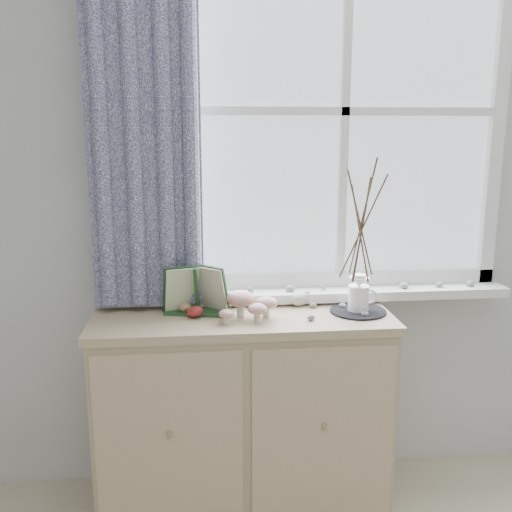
# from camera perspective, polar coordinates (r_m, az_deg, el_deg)

# --- Properties ---
(sideboard) EXTENTS (1.20, 0.45, 0.85)m
(sideboard) POSITION_cam_1_polar(r_m,az_deg,el_deg) (2.46, -1.31, -15.34)
(sideboard) COLOR tan
(sideboard) RESTS_ON ground
(botanical_book) EXTENTS (0.31, 0.19, 0.20)m
(botanical_book) POSITION_cam_1_polar(r_m,az_deg,el_deg) (2.27, -5.94, -3.49)
(botanical_book) COLOR #204323
(botanical_book) RESTS_ON sideboard
(toadstool_cluster) EXTENTS (0.23, 0.17, 0.11)m
(toadstool_cluster) POSITION_cam_1_polar(r_m,az_deg,el_deg) (2.24, -0.73, -4.74)
(toadstool_cluster) COLOR white
(toadstool_cluster) RESTS_ON sideboard
(wooden_eggs) EXTENTS (0.13, 0.17, 0.07)m
(wooden_eggs) POSITION_cam_1_polar(r_m,az_deg,el_deg) (2.32, -7.12, -5.08)
(wooden_eggs) COLOR tan
(wooden_eggs) RESTS_ON sideboard
(songbird_figurine) EXTENTS (0.13, 0.09, 0.06)m
(songbird_figurine) POSITION_cam_1_polar(r_m,az_deg,el_deg) (2.41, 4.40, -4.26)
(songbird_figurine) COLOR silver
(songbird_figurine) RESTS_ON sideboard
(crocheted_doily) EXTENTS (0.23, 0.23, 0.01)m
(crocheted_doily) POSITION_cam_1_polar(r_m,az_deg,el_deg) (2.36, 10.15, -5.45)
(crocheted_doily) COLOR black
(crocheted_doily) RESTS_ON sideboard
(twig_pitcher) EXTENTS (0.29, 0.29, 0.63)m
(twig_pitcher) POSITION_cam_1_polar(r_m,az_deg,el_deg) (2.28, 10.50, 3.22)
(twig_pitcher) COLOR white
(twig_pitcher) RESTS_ON crocheted_doily
(sideboard_pebbles) EXTENTS (0.33, 0.23, 0.02)m
(sideboard_pebbles) POSITION_cam_1_polar(r_m,az_deg,el_deg) (2.34, 6.67, -5.30)
(sideboard_pebbles) COLOR gray
(sideboard_pebbles) RESTS_ON sideboard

